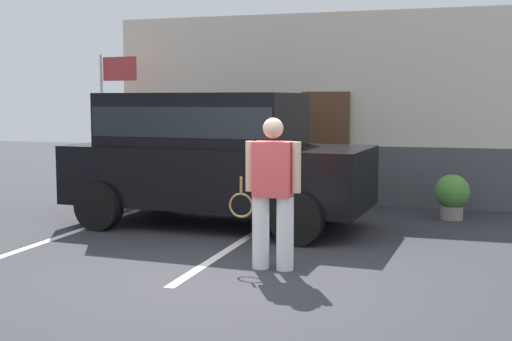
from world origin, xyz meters
name	(u,v)px	position (x,y,z in m)	size (l,w,h in m)	color
ground_plane	(232,275)	(0.00, 0.00, 0.00)	(40.00, 40.00, 0.00)	#2D2D33
parking_stripe_0	(70,233)	(-3.03, 1.50, 0.00)	(0.12, 4.40, 0.01)	silver
parking_stripe_1	(236,244)	(-0.45, 1.50, 0.00)	(0.12, 4.40, 0.01)	silver
house_frontage	(328,114)	(0.00, 5.61, 1.67)	(8.43, 0.40, 3.56)	beige
parked_suv	(212,152)	(-1.26, 2.74, 1.15)	(4.70, 2.36, 2.05)	black
tennis_player_man	(272,192)	(0.37, 0.38, 0.90)	(0.91, 0.28, 1.75)	white
potted_plant_by_porch	(452,195)	(2.30, 4.36, 0.41)	(0.56, 0.56, 0.74)	gray
flag_pole	(111,99)	(-4.03, 4.59, 1.96)	(0.80, 0.11, 2.81)	silver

